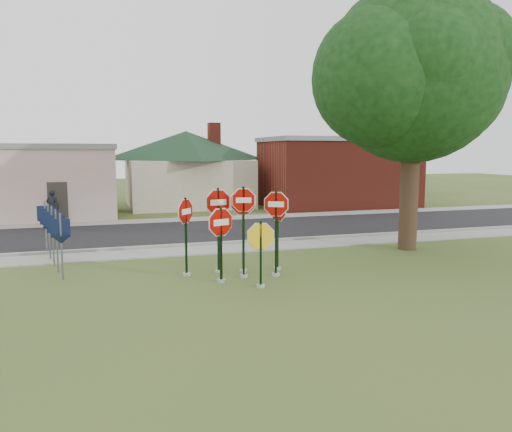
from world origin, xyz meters
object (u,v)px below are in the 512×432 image
object	(u,v)px
stop_sign_center	(244,219)
stop_sign_yellow	(261,247)
stop_sign_left	(221,234)
pedestrian	(53,207)
oak_tree	(414,73)

from	to	relation	value
stop_sign_center	stop_sign_yellow	bearing A→B (deg)	-83.58
stop_sign_left	pedestrian	world-z (taller)	stop_sign_left
stop_sign_center	pedestrian	world-z (taller)	stop_sign_center
stop_sign_yellow	stop_sign_left	bearing A→B (deg)	136.26
stop_sign_center	stop_sign_yellow	world-z (taller)	stop_sign_center
stop_sign_left	stop_sign_center	bearing A→B (deg)	24.34
stop_sign_left	oak_tree	size ratio (longest dim) A/B	0.23
stop_sign_yellow	stop_sign_left	world-z (taller)	stop_sign_left
stop_sign_center	stop_sign_left	distance (m)	0.92
stop_sign_yellow	pedestrian	distance (m)	15.71
stop_sign_left	pedestrian	xyz separation A→B (m)	(-5.62, 13.39, -0.46)
oak_tree	stop_sign_yellow	bearing A→B (deg)	-153.65
stop_sign_center	oak_tree	distance (m)	9.09
oak_tree	stop_sign_center	bearing A→B (deg)	-162.45
stop_sign_left	oak_tree	xyz separation A→B (m)	(8.07, 2.66, 5.26)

